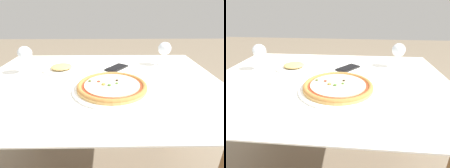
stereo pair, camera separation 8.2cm
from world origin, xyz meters
The scene contains 7 objects.
dining_table centered at (0.00, 0.00, 0.63)m, with size 1.21×0.93×0.72m.
pizza_plate centered at (0.06, -0.11, 0.74)m, with size 0.35×0.35×0.04m.
fork centered at (-0.25, -0.26, 0.72)m, with size 0.04×0.17×0.00m.
wine_glass_far_left centered at (-0.40, 0.11, 0.83)m, with size 0.07×0.07×0.15m.
wine_glass_far_right centered at (0.38, 0.24, 0.82)m, with size 0.08×0.08×0.14m.
cell_phone centered at (0.09, 0.18, 0.73)m, with size 0.14×0.16×0.01m.
side_plate centered at (-0.22, 0.15, 0.73)m, with size 0.20×0.20×0.03m.
Camera 1 is at (0.05, -0.87, 1.09)m, focal length 30.00 mm.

